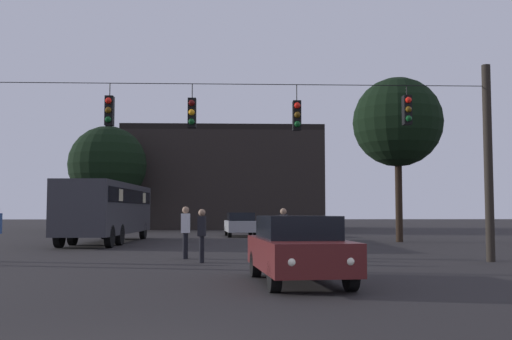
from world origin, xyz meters
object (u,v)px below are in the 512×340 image
(car_near_right, at_px, (298,248))
(pedestrian_near_bus, at_px, (186,229))
(tree_behind_building, at_px, (398,122))
(pedestrian_crossing_center, at_px, (202,232))
(city_bus, at_px, (108,206))
(pedestrian_crossing_left, at_px, (283,229))
(tree_left_silhouette, at_px, (108,165))
(car_far_left, at_px, (240,224))

(car_near_right, relative_size, pedestrian_near_bus, 2.51)
(tree_behind_building, bearing_deg, pedestrian_crossing_center, -128.54)
(car_near_right, xyz_separation_m, pedestrian_near_bus, (-3.10, 6.99, 0.22))
(car_near_right, height_order, pedestrian_crossing_center, pedestrian_crossing_center)
(city_bus, height_order, tree_behind_building, tree_behind_building)
(pedestrian_crossing_center, bearing_deg, car_near_right, -65.53)
(pedestrian_near_bus, bearing_deg, city_bus, 114.80)
(pedestrian_crossing_left, height_order, pedestrian_crossing_center, pedestrian_crossing_left)
(city_bus, relative_size, pedestrian_crossing_center, 6.56)
(pedestrian_crossing_left, xyz_separation_m, pedestrian_crossing_center, (-2.76, -2.06, -0.02))
(pedestrian_near_bus, height_order, tree_left_silhouette, tree_left_silhouette)
(pedestrian_near_bus, distance_m, tree_behind_building, 15.74)
(car_far_left, height_order, pedestrian_near_bus, pedestrian_near_bus)
(car_far_left, bearing_deg, pedestrian_crossing_left, -85.63)
(pedestrian_crossing_left, distance_m, tree_behind_building, 13.38)
(car_near_right, bearing_deg, city_bus, 114.47)
(city_bus, bearing_deg, car_far_left, 46.21)
(pedestrian_crossing_center, bearing_deg, pedestrian_crossing_left, 36.79)
(car_near_right, relative_size, tree_behind_building, 0.51)
(city_bus, relative_size, pedestrian_near_bus, 6.22)
(tree_behind_building, bearing_deg, pedestrian_crossing_left, -124.47)
(city_bus, height_order, tree_left_silhouette, tree_left_silhouette)
(car_near_right, relative_size, car_far_left, 1.00)
(city_bus, xyz_separation_m, car_far_left, (6.89, 7.19, -1.07))
(pedestrian_near_bus, height_order, tree_behind_building, tree_behind_building)
(city_bus, height_order, pedestrian_near_bus, city_bus)
(pedestrian_near_bus, bearing_deg, pedestrian_crossing_center, -67.85)
(pedestrian_crossing_left, bearing_deg, car_near_right, -92.23)
(pedestrian_near_bus, distance_m, tree_left_silhouette, 29.30)
(pedestrian_crossing_left, relative_size, tree_behind_building, 0.20)
(city_bus, distance_m, car_far_left, 10.02)
(pedestrian_crossing_center, xyz_separation_m, tree_behind_building, (9.70, 12.18, 5.36))
(pedestrian_crossing_center, distance_m, pedestrian_near_bus, 1.69)
(city_bus, relative_size, tree_left_silhouette, 1.31)
(pedestrian_near_bus, bearing_deg, car_far_left, 83.23)
(car_near_right, height_order, pedestrian_near_bus, pedestrian_near_bus)
(pedestrian_crossing_center, xyz_separation_m, pedestrian_near_bus, (-0.64, 1.57, 0.06))
(city_bus, bearing_deg, pedestrian_crossing_center, -65.54)
(pedestrian_crossing_left, height_order, tree_behind_building, tree_behind_building)
(car_near_right, height_order, tree_behind_building, tree_behind_building)
(pedestrian_crossing_left, bearing_deg, pedestrian_crossing_center, -143.21)
(tree_left_silhouette, distance_m, tree_behind_building, 25.44)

